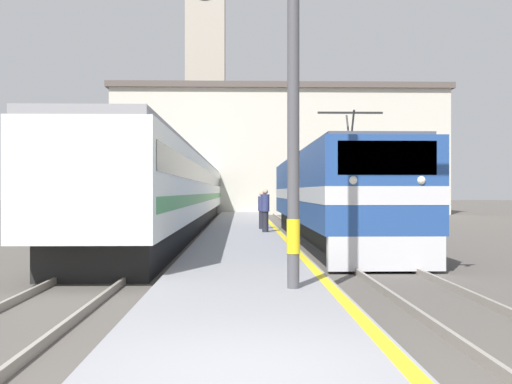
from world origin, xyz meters
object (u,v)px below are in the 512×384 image
object	(u,v)px
locomotive_train	(328,196)
person_on_platform	(262,209)
passenger_train	(188,191)
clock_tower	(206,62)
second_waiting_passenger	(265,209)
catenary_mast	(302,70)

from	to	relation	value
locomotive_train	person_on_platform	world-z (taller)	locomotive_train
passenger_train	person_on_platform	bearing A→B (deg)	-64.80
person_on_platform	clock_tower	world-z (taller)	clock_tower
second_waiting_passenger	clock_tower	world-z (taller)	clock_tower
catenary_mast	person_on_platform	size ratio (longest dim) A/B	4.39
person_on_platform	catenary_mast	bearing A→B (deg)	-89.60
locomotive_train	passenger_train	size ratio (longest dim) A/B	0.40
passenger_train	second_waiting_passenger	world-z (taller)	passenger_train
locomotive_train	catenary_mast	world-z (taller)	catenary_mast
catenary_mast	second_waiting_passenger	world-z (taller)	catenary_mast
locomotive_train	person_on_platform	bearing A→B (deg)	124.12
passenger_train	second_waiting_passenger	xyz separation A→B (m)	(4.17, -10.79, -0.75)
second_waiting_passenger	locomotive_train	bearing A→B (deg)	-32.93
second_waiting_passenger	clock_tower	xyz separation A→B (m)	(-4.69, 38.46, 14.40)
second_waiting_passenger	clock_tower	size ratio (longest dim) A/B	0.06
passenger_train	second_waiting_passenger	bearing A→B (deg)	-68.87
locomotive_train	clock_tower	distance (m)	42.92
passenger_train	clock_tower	xyz separation A→B (m)	(-0.52, 27.66, 13.64)
locomotive_train	passenger_train	xyz separation A→B (m)	(-6.56, 12.34, 0.20)
second_waiting_passenger	catenary_mast	bearing A→B (deg)	-89.83
passenger_train	catenary_mast	world-z (taller)	catenary_mast
locomotive_train	catenary_mast	size ratio (longest dim) A/B	2.57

